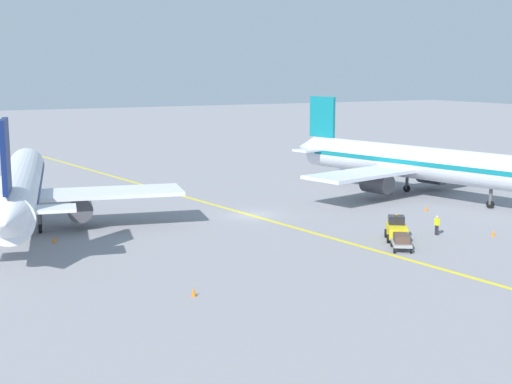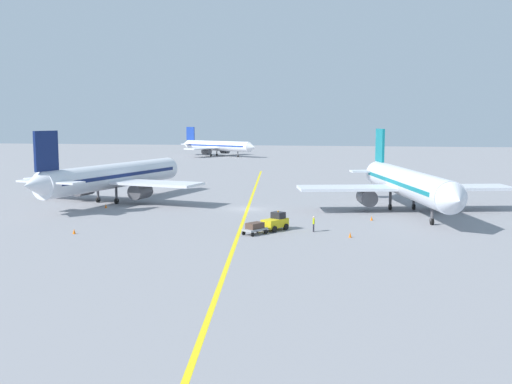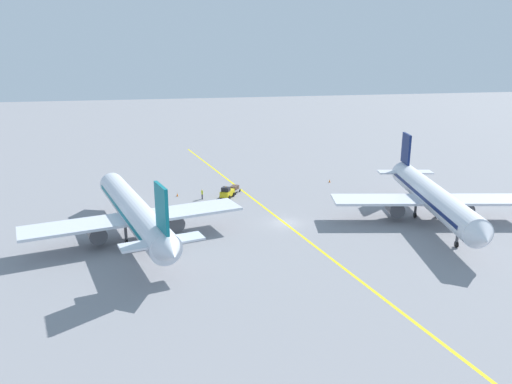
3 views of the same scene
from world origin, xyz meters
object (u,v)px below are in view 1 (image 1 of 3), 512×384
(airplane_adjacent_stand, at_px, (410,162))
(traffic_cone_by_wingtip, at_px, (493,233))
(airplane_at_gate, at_px, (20,188))
(baggage_tug_white, at_px, (397,229))
(baggage_cart_trailing, at_px, (401,240))
(traffic_cone_near_nose, at_px, (55,239))
(traffic_cone_mid_apron, at_px, (426,208))
(traffic_cone_far_edge, at_px, (194,292))
(ground_crew_worker, at_px, (437,225))

(airplane_adjacent_stand, height_order, traffic_cone_by_wingtip, airplane_adjacent_stand)
(airplane_at_gate, xyz_separation_m, traffic_cone_by_wingtip, (34.75, -21.10, -3.43))
(baggage_tug_white, distance_m, traffic_cone_by_wingtip, 8.58)
(baggage_cart_trailing, bearing_deg, traffic_cone_by_wingtip, 0.25)
(baggage_tug_white, relative_size, traffic_cone_near_nose, 6.06)
(airplane_adjacent_stand, xyz_separation_m, traffic_cone_mid_apron, (-4.46, -7.91, -3.43))
(airplane_adjacent_stand, bearing_deg, traffic_cone_far_edge, -148.10)
(traffic_cone_near_nose, height_order, traffic_cone_far_edge, same)
(baggage_tug_white, height_order, traffic_cone_by_wingtip, baggage_tug_white)
(baggage_cart_trailing, bearing_deg, traffic_cone_near_nose, 147.24)
(baggage_cart_trailing, xyz_separation_m, traffic_cone_mid_apron, (12.18, 11.05, -0.49))
(ground_crew_worker, distance_m, traffic_cone_near_nose, 31.83)
(baggage_tug_white, distance_m, traffic_cone_far_edge, 21.41)
(airplane_at_gate, xyz_separation_m, traffic_cone_far_edge, (6.06, -24.24, -3.43))
(baggage_cart_trailing, height_order, ground_crew_worker, ground_crew_worker)
(airplane_at_gate, distance_m, traffic_cone_near_nose, 7.18)
(airplane_adjacent_stand, height_order, traffic_cone_mid_apron, airplane_adjacent_stand)
(baggage_cart_trailing, bearing_deg, baggage_tug_white, 57.42)
(baggage_tug_white, bearing_deg, airplane_at_gate, 145.41)
(ground_crew_worker, distance_m, traffic_cone_by_wingtip, 4.75)
(airplane_adjacent_stand, bearing_deg, airplane_at_gate, 176.99)
(baggage_tug_white, bearing_deg, traffic_cone_by_wingtip, -18.65)
(ground_crew_worker, relative_size, traffic_cone_mid_apron, 3.05)
(airplane_adjacent_stand, relative_size, traffic_cone_near_nose, 64.00)
(traffic_cone_near_nose, distance_m, traffic_cone_mid_apron, 35.76)
(airplane_at_gate, relative_size, traffic_cone_near_nose, 64.10)
(airplane_at_gate, height_order, baggage_cart_trailing, airplane_at_gate)
(baggage_tug_white, relative_size, traffic_cone_mid_apron, 6.06)
(ground_crew_worker, xyz_separation_m, traffic_cone_mid_apron, (6.24, 8.44, -0.63))
(airplane_at_gate, xyz_separation_m, airplane_adjacent_stand, (41.50, -2.19, 0.00))
(ground_crew_worker, height_order, traffic_cone_near_nose, ground_crew_worker)
(airplane_adjacent_stand, relative_size, traffic_cone_by_wingtip, 64.00)
(airplane_at_gate, distance_m, airplane_adjacent_stand, 41.56)
(airplane_adjacent_stand, xyz_separation_m, baggage_cart_trailing, (-16.64, -18.96, -2.95))
(airplane_at_gate, distance_m, baggage_tug_white, 32.48)
(baggage_tug_white, distance_m, traffic_cone_mid_apron, 13.31)
(airplane_at_gate, relative_size, traffic_cone_mid_apron, 64.10)
(traffic_cone_by_wingtip, distance_m, traffic_cone_far_edge, 28.85)
(baggage_tug_white, relative_size, traffic_cone_far_edge, 6.06)
(airplane_at_gate, height_order, traffic_cone_mid_apron, airplane_at_gate)
(ground_crew_worker, bearing_deg, traffic_cone_near_nose, 157.04)
(baggage_tug_white, height_order, traffic_cone_mid_apron, baggage_tug_white)
(baggage_cart_trailing, bearing_deg, airplane_at_gate, 139.62)
(baggage_cart_trailing, height_order, traffic_cone_mid_apron, baggage_cart_trailing)
(traffic_cone_mid_apron, bearing_deg, airplane_adjacent_stand, 60.60)
(airplane_adjacent_stand, height_order, traffic_cone_far_edge, airplane_adjacent_stand)
(ground_crew_worker, bearing_deg, airplane_at_gate, 148.97)
(airplane_at_gate, xyz_separation_m, traffic_cone_near_nose, (1.51, -6.12, -3.43))
(baggage_tug_white, distance_m, baggage_cart_trailing, 3.30)
(traffic_cone_far_edge, bearing_deg, traffic_cone_by_wingtip, 6.24)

